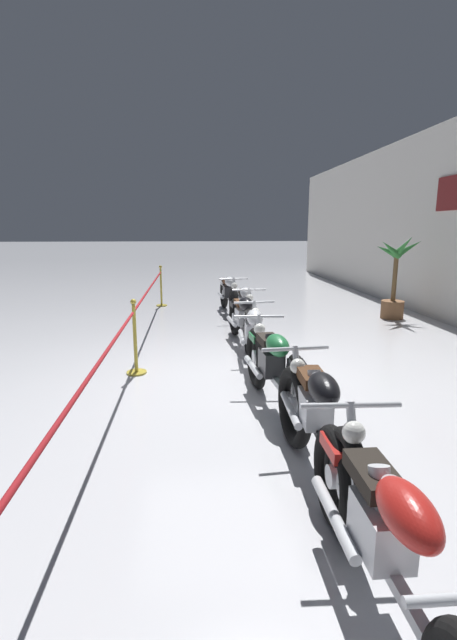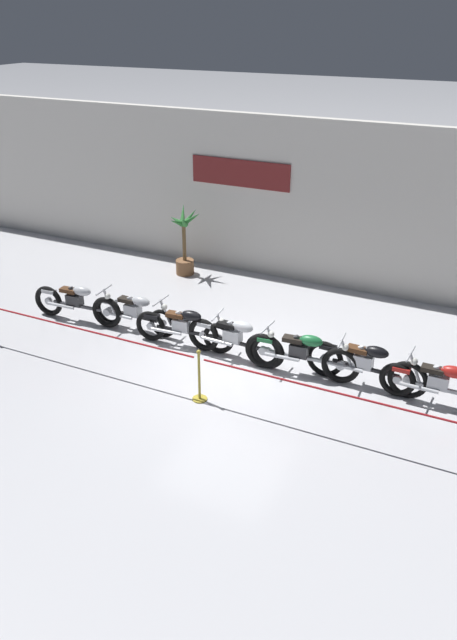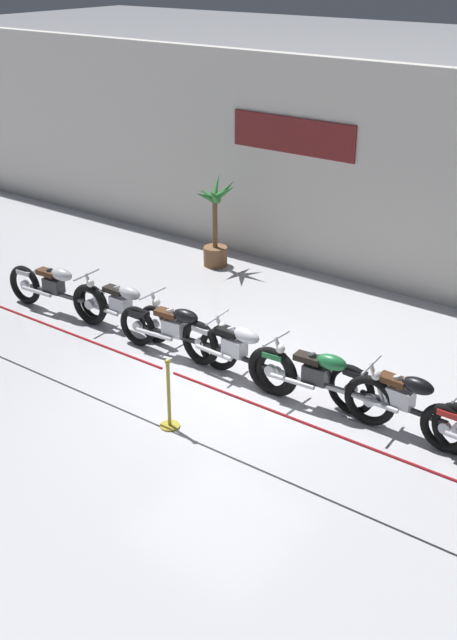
{
  "view_description": "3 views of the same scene",
  "coord_description": "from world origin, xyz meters",
  "px_view_note": "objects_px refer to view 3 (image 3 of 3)",
  "views": [
    {
      "loc": [
        5.79,
        -0.4,
        1.99
      ],
      "look_at": [
        -0.68,
        0.16,
        0.59
      ],
      "focal_mm": 24.0,
      "sensor_mm": 36.0,
      "label": 1
    },
    {
      "loc": [
        4.74,
        -9.71,
        6.52
      ],
      "look_at": [
        -0.28,
        0.64,
        0.77
      ],
      "focal_mm": 35.0,
      "sensor_mm": 36.0,
      "label": 2
    },
    {
      "loc": [
        6.33,
        -8.24,
        6.06
      ],
      "look_at": [
        -0.38,
        0.69,
        0.82
      ],
      "focal_mm": 45.0,
      "sensor_mm": 36.0,
      "label": 3
    }
  ],
  "objects_px": {
    "motorcycle_silver_0": "(56,289)",
    "motorcycle_silver_1": "(123,306)",
    "motorcycle_black_2": "(177,331)",
    "motorcycle_black_5": "(404,402)",
    "potted_palm_left_of_row": "(216,226)",
    "motorcycle_green_4": "(319,379)",
    "stanchion_far_left": "(95,351)",
    "motorcycle_silver_3": "(237,352)",
    "stanchion_mid_left": "(169,404)"
  },
  "relations": [
    {
      "from": "motorcycle_silver_3",
      "to": "stanchion_far_left",
      "type": "relative_size",
      "value": 0.21
    },
    {
      "from": "motorcycle_silver_1",
      "to": "stanchion_far_left",
      "type": "bearing_deg",
      "value": -56.5
    },
    {
      "from": "motorcycle_black_5",
      "to": "potted_palm_left_of_row",
      "type": "distance_m",
      "value": 6.88
    },
    {
      "from": "motorcycle_green_4",
      "to": "motorcycle_black_5",
      "type": "height_order",
      "value": "motorcycle_black_5"
    },
    {
      "from": "motorcycle_silver_1",
      "to": "motorcycle_black_2",
      "type": "bearing_deg",
      "value": -7.86
    },
    {
      "from": "stanchion_mid_left",
      "to": "motorcycle_black_5",
      "type": "bearing_deg",
      "value": 34.05
    },
    {
      "from": "motorcycle_silver_0",
      "to": "motorcycle_silver_1",
      "type": "bearing_deg",
      "value": 7.73
    },
    {
      "from": "motorcycle_silver_1",
      "to": "motorcycle_silver_3",
      "type": "xyz_separation_m",
      "value": [
        2.56,
        -0.19,
        0.0
      ]
    },
    {
      "from": "motorcycle_black_2",
      "to": "motorcycle_black_5",
      "type": "xyz_separation_m",
      "value": [
        3.89,
        0.12,
        0.03
      ]
    },
    {
      "from": "motorcycle_silver_0",
      "to": "potted_palm_left_of_row",
      "type": "height_order",
      "value": "potted_palm_left_of_row"
    },
    {
      "from": "motorcycle_black_2",
      "to": "motorcycle_black_5",
      "type": "distance_m",
      "value": 3.89
    },
    {
      "from": "motorcycle_silver_0",
      "to": "motorcycle_black_2",
      "type": "bearing_deg",
      "value": 0.2
    },
    {
      "from": "potted_palm_left_of_row",
      "to": "stanchion_far_left",
      "type": "xyz_separation_m",
      "value": [
        1.88,
        -5.27,
        -0.11
      ]
    },
    {
      "from": "motorcycle_black_2",
      "to": "potted_palm_left_of_row",
      "type": "distance_m",
      "value": 4.16
    },
    {
      "from": "motorcycle_black_5",
      "to": "motorcycle_silver_1",
      "type": "bearing_deg",
      "value": 179.29
    },
    {
      "from": "stanchion_far_left",
      "to": "motorcycle_green_4",
      "type": "bearing_deg",
      "value": 30.72
    },
    {
      "from": "motorcycle_silver_3",
      "to": "motorcycle_black_5",
      "type": "bearing_deg",
      "value": 2.74
    },
    {
      "from": "motorcycle_black_2",
      "to": "motorcycle_silver_3",
      "type": "relative_size",
      "value": 1.02
    },
    {
      "from": "motorcycle_silver_0",
      "to": "motorcycle_green_4",
      "type": "distance_m",
      "value": 5.46
    },
    {
      "from": "motorcycle_green_4",
      "to": "stanchion_far_left",
      "type": "relative_size",
      "value": 0.22
    },
    {
      "from": "motorcycle_black_5",
      "to": "stanchion_far_left",
      "type": "bearing_deg",
      "value": -156.19
    },
    {
      "from": "potted_palm_left_of_row",
      "to": "stanchion_mid_left",
      "type": "distance_m",
      "value": 6.23
    },
    {
      "from": "motorcycle_green_4",
      "to": "motorcycle_black_5",
      "type": "relative_size",
      "value": 0.98
    },
    {
      "from": "motorcycle_silver_0",
      "to": "motorcycle_silver_3",
      "type": "distance_m",
      "value": 4.02
    },
    {
      "from": "motorcycle_black_2",
      "to": "potted_palm_left_of_row",
      "type": "height_order",
      "value": "potted_palm_left_of_row"
    },
    {
      "from": "motorcycle_silver_1",
      "to": "stanchion_mid_left",
      "type": "bearing_deg",
      "value": -35.15
    },
    {
      "from": "motorcycle_black_2",
      "to": "motorcycle_black_5",
      "type": "bearing_deg",
      "value": 1.81
    },
    {
      "from": "motorcycle_silver_0",
      "to": "motorcycle_black_2",
      "type": "height_order",
      "value": "motorcycle_silver_0"
    },
    {
      "from": "stanchion_far_left",
      "to": "motorcycle_black_2",
      "type": "bearing_deg",
      "value": 85.1
    },
    {
      "from": "motorcycle_silver_3",
      "to": "stanchion_far_left",
      "type": "xyz_separation_m",
      "value": [
        -1.34,
        -1.65,
        0.27
      ]
    },
    {
      "from": "motorcycle_green_4",
      "to": "stanchion_mid_left",
      "type": "distance_m",
      "value": 2.16
    },
    {
      "from": "potted_palm_left_of_row",
      "to": "stanchion_mid_left",
      "type": "xyz_separation_m",
      "value": [
        3.28,
        -5.27,
        -0.49
      ]
    },
    {
      "from": "motorcycle_black_2",
      "to": "motorcycle_silver_1",
      "type": "bearing_deg",
      "value": 172.14
    },
    {
      "from": "motorcycle_silver_0",
      "to": "motorcycle_green_4",
      "type": "bearing_deg",
      "value": 0.09
    },
    {
      "from": "motorcycle_green_4",
      "to": "motorcycle_silver_1",
      "type": "bearing_deg",
      "value": 177.28
    },
    {
      "from": "motorcycle_silver_0",
      "to": "motorcycle_green_4",
      "type": "height_order",
      "value": "motorcycle_green_4"
    },
    {
      "from": "motorcycle_black_5",
      "to": "motorcycle_black_2",
      "type": "bearing_deg",
      "value": -178.19
    },
    {
      "from": "motorcycle_silver_0",
      "to": "motorcycle_black_5",
      "type": "xyz_separation_m",
      "value": [
        6.71,
        0.13,
        0.02
      ]
    },
    {
      "from": "motorcycle_silver_3",
      "to": "potted_palm_left_of_row",
      "type": "height_order",
      "value": "potted_palm_left_of_row"
    },
    {
      "from": "stanchion_mid_left",
      "to": "motorcycle_silver_1",
      "type": "bearing_deg",
      "value": 144.85
    },
    {
      "from": "motorcycle_silver_0",
      "to": "motorcycle_silver_1",
      "type": "height_order",
      "value": "motorcycle_silver_0"
    },
    {
      "from": "motorcycle_silver_3",
      "to": "motorcycle_silver_0",
      "type": "bearing_deg",
      "value": -179.94
    },
    {
      "from": "motorcycle_black_2",
      "to": "potted_palm_left_of_row",
      "type": "xyz_separation_m",
      "value": [
        -2.02,
        3.62,
        0.39
      ]
    },
    {
      "from": "motorcycle_green_4",
      "to": "potted_palm_left_of_row",
      "type": "bearing_deg",
      "value": 142.18
    },
    {
      "from": "motorcycle_green_4",
      "to": "motorcycle_black_5",
      "type": "xyz_separation_m",
      "value": [
        1.25,
        0.12,
        0.01
      ]
    },
    {
      "from": "motorcycle_black_5",
      "to": "potted_palm_left_of_row",
      "type": "height_order",
      "value": "potted_palm_left_of_row"
    },
    {
      "from": "potted_palm_left_of_row",
      "to": "motorcycle_black_2",
      "type": "bearing_deg",
      "value": -60.82
    },
    {
      "from": "motorcycle_black_2",
      "to": "motorcycle_green_4",
      "type": "height_order",
      "value": "motorcycle_green_4"
    },
    {
      "from": "motorcycle_black_5",
      "to": "stanchion_far_left",
      "type": "relative_size",
      "value": 0.22
    },
    {
      "from": "motorcycle_black_2",
      "to": "potted_palm_left_of_row",
      "type": "relative_size",
      "value": 1.21
    }
  ]
}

